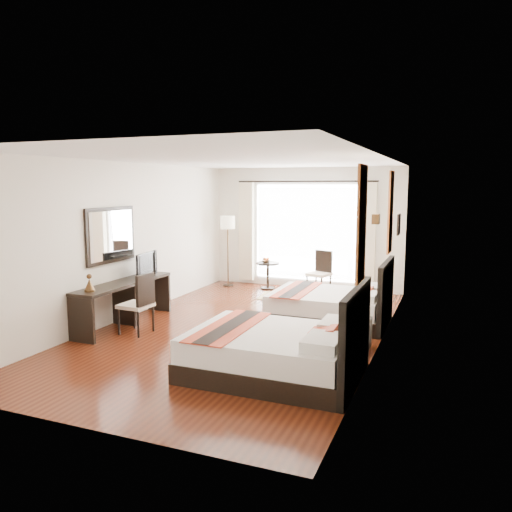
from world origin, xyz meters
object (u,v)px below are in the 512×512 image
at_px(bed_near, 279,351).
at_px(window_chair, 319,281).
at_px(vase, 352,315).
at_px(fruit_bowl, 266,261).
at_px(table_lamp, 360,300).
at_px(console_desk, 124,303).
at_px(desk_chair, 137,315).
at_px(floor_lamp, 228,227).
at_px(television, 143,264).
at_px(side_table, 268,276).
at_px(bed_far, 333,305).
at_px(nightstand, 357,334).

relative_size(bed_near, window_chair, 2.24).
relative_size(vase, fruit_bowl, 0.62).
height_order(table_lamp, console_desk, table_lamp).
relative_size(console_desk, desk_chair, 2.22).
distance_m(console_desk, floor_lamp, 3.86).
bearing_deg(vase, bed_near, -120.13).
xyz_separation_m(desk_chair, fruit_bowl, (0.71, 4.06, 0.34)).
xyz_separation_m(television, side_table, (1.22, 3.20, -0.66)).
relative_size(bed_far, nightstand, 4.30).
relative_size(vase, window_chair, 0.12).
height_order(vase, fruit_bowl, fruit_bowl).
xyz_separation_m(table_lamp, desk_chair, (-3.50, -0.58, -0.43)).
distance_m(floor_lamp, window_chair, 2.51).
distance_m(television, window_chair, 4.04).
bearing_deg(bed_near, fruit_bowl, 112.42).
height_order(bed_near, console_desk, bed_near).
bearing_deg(console_desk, side_table, 71.75).
distance_m(vase, window_chair, 3.96).
distance_m(desk_chair, window_chair, 4.48).
xyz_separation_m(television, desk_chair, (0.47, -0.89, -0.67)).
bearing_deg(bed_near, table_lamp, 62.00).
xyz_separation_m(vase, fruit_bowl, (-2.72, 3.72, 0.09)).
bearing_deg(television, side_table, -29.00).
distance_m(bed_far, window_chair, 2.30).
height_order(table_lamp, side_table, table_lamp).
distance_m(floor_lamp, side_table, 1.49).
height_order(bed_near, table_lamp, bed_near).
distance_m(bed_far, side_table, 3.03).
relative_size(television, fruit_bowl, 4.01).
distance_m(bed_far, floor_lamp, 3.92).
height_order(table_lamp, television, television).
height_order(bed_far, vase, bed_far).
height_order(bed_far, floor_lamp, floor_lamp).
xyz_separation_m(nightstand, television, (-3.94, 0.36, 0.75)).
relative_size(bed_far, vase, 16.97).
bearing_deg(television, floor_lamp, -12.08).
distance_m(vase, side_table, 4.62).
distance_m(table_lamp, window_chair, 3.78).
bearing_deg(side_table, console_desk, -108.25).
distance_m(bed_near, fruit_bowl, 5.33).
bearing_deg(floor_lamp, window_chair, -0.91).
height_order(bed_near, window_chair, bed_near).
distance_m(bed_far, desk_chair, 3.36).
xyz_separation_m(side_table, fruit_bowl, (-0.04, -0.03, 0.33)).
bearing_deg(vase, nightstand, 78.48).
bearing_deg(table_lamp, bed_near, -118.00).
distance_m(vase, desk_chair, 3.45).
bearing_deg(side_table, table_lamp, -51.92).
xyz_separation_m(bed_near, bed_far, (0.06, 2.71, -0.02)).
bearing_deg(bed_near, window_chair, 98.71).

